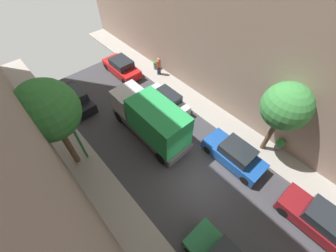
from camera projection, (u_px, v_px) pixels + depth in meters
The scene contains 16 objects.
ground at pixel (200, 179), 13.87m from camera, with size 32.00×32.00×0.00m, color #38383D.
sidewalk_left at pixel (138, 235), 11.66m from camera, with size 2.00×44.00×0.15m, color gray.
sidewalk_right at pixel (246, 137), 15.97m from camera, with size 2.00×44.00×0.15m, color gray.
parked_car_left_3 at pixel (75, 99), 17.74m from camera, with size 1.78×4.20×1.57m.
parked_car_right_1 at pixel (321, 221), 11.52m from camera, with size 1.78×4.20×1.57m.
parked_car_right_2 at pixel (234, 154), 14.24m from camera, with size 1.78×4.20×1.57m.
parked_car_right_3 at pixel (166, 101), 17.55m from camera, with size 1.78×4.20×1.57m.
parked_car_right_4 at pixel (122, 67), 20.61m from camera, with size 1.78×4.20×1.57m.
delivery_truck at pixel (151, 119), 14.84m from camera, with size 2.26×6.60×3.38m.
pedestrian at pixel (159, 66), 20.16m from camera, with size 0.40×0.36×1.72m.
street_tree_0 at pixel (48, 111), 10.93m from camera, with size 3.34×3.34×6.52m.
street_tree_1 at pixel (286, 107), 12.19m from camera, with size 2.83×2.83×5.51m.
potted_plant_1 at pixel (280, 144), 14.85m from camera, with size 0.63×0.63×0.96m.
potted_plant_2 at pixel (156, 65), 21.10m from camera, with size 0.54×0.54×0.85m.
potted_plant_3 at pixel (21, 89), 18.74m from camera, with size 0.42×0.42×0.80m.
lamp_post at pixel (67, 119), 11.81m from camera, with size 0.44×0.44×6.01m.
Camera 1 is at (-5.75, -3.29, 12.83)m, focal length 22.92 mm.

